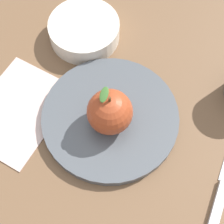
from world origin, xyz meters
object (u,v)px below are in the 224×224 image
object	(u,v)px
apple	(110,112)
linen_napkin	(18,110)
dinner_plate	(112,115)
side_bowl	(84,29)

from	to	relation	value
apple	linen_napkin	world-z (taller)	apple
dinner_plate	side_bowl	bearing A→B (deg)	-35.23
linen_napkin	dinner_plate	bearing A→B (deg)	-146.78
apple	side_bowl	bearing A→B (deg)	-37.54
dinner_plate	side_bowl	xyz separation A→B (m)	(0.14, -0.10, 0.01)
apple	side_bowl	size ratio (longest dim) A/B	0.64
dinner_plate	apple	world-z (taller)	apple
side_bowl	linen_napkin	distance (m)	0.19
dinner_plate	side_bowl	world-z (taller)	side_bowl
apple	dinner_plate	bearing A→B (deg)	-64.25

